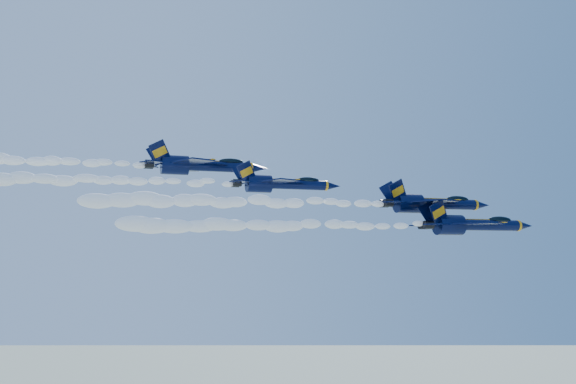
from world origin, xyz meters
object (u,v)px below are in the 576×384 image
object	(u,v)px
jet_second	(430,203)
jet_fourth	(200,165)
jet_third	(281,184)
jet_lead	(471,224)

from	to	relation	value
jet_second	jet_fourth	world-z (taller)	jet_fourth
jet_second	jet_third	size ratio (longest dim) A/B	1.04
jet_lead	jet_fourth	distance (m)	39.54
jet_fourth	jet_second	bearing A→B (deg)	-31.34
jet_lead	jet_third	distance (m)	26.37
jet_lead	jet_second	xyz separation A→B (m)	(-3.57, 4.20, 3.00)
jet_lead	jet_third	bearing A→B (deg)	148.53
jet_second	jet_fourth	size ratio (longest dim) A/B	0.90
jet_second	jet_fourth	xyz separation A→B (m)	(-28.35, 17.26, 6.20)
jet_third	jet_fourth	size ratio (longest dim) A/B	0.87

